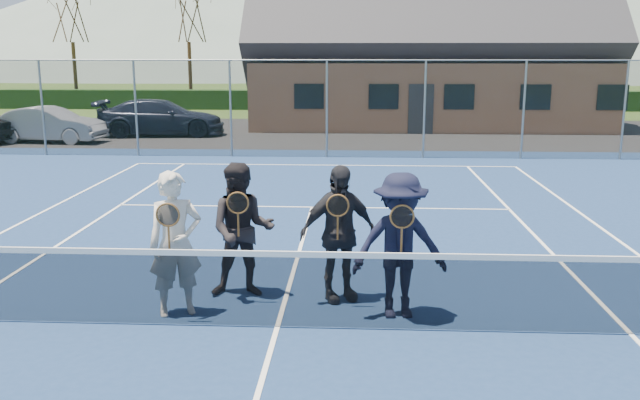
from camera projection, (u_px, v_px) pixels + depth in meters
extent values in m
plane|color=#334D1B|center=(334.00, 134.00, 27.55)|extent=(220.00, 220.00, 0.00)
cube|color=navy|center=(277.00, 328.00, 8.04)|extent=(30.00, 30.00, 0.02)
cube|color=black|center=(236.00, 133.00, 27.76)|extent=(40.00, 12.00, 0.01)
cube|color=black|center=(341.00, 100.00, 39.15)|extent=(40.00, 1.20, 1.10)
cone|color=slate|center=(182.00, 13.00, 100.12)|extent=(110.00, 110.00, 18.00)
imported|color=#9C9EA5|center=(50.00, 125.00, 24.67)|extent=(4.04, 1.71, 1.30)
imported|color=black|center=(161.00, 118.00, 26.70)|extent=(5.13, 2.54, 1.43)
cube|color=white|center=(324.00, 165.00, 19.63)|extent=(10.97, 0.06, 0.01)
cube|color=white|center=(631.00, 335.00, 7.82)|extent=(0.06, 23.77, 0.01)
cube|color=white|center=(312.00, 207.00, 14.28)|extent=(8.23, 0.06, 0.01)
cube|color=white|center=(277.00, 327.00, 8.03)|extent=(0.06, 12.80, 0.01)
cube|color=black|center=(277.00, 291.00, 7.94)|extent=(11.60, 0.02, 0.88)
cube|color=white|center=(276.00, 254.00, 7.84)|extent=(11.60, 0.03, 0.07)
cylinder|color=slate|center=(42.00, 108.00, 21.36)|extent=(0.07, 0.07, 3.00)
cylinder|color=slate|center=(136.00, 109.00, 21.20)|extent=(0.07, 0.07, 3.00)
cylinder|color=slate|center=(231.00, 109.00, 21.05)|extent=(0.07, 0.07, 3.00)
cylinder|color=slate|center=(327.00, 110.00, 20.89)|extent=(0.07, 0.07, 3.00)
cylinder|color=slate|center=(424.00, 110.00, 20.74)|extent=(0.07, 0.07, 3.00)
cylinder|color=slate|center=(524.00, 110.00, 20.58)|extent=(0.07, 0.07, 3.00)
cylinder|color=slate|center=(624.00, 111.00, 20.43)|extent=(0.07, 0.07, 3.00)
cube|color=black|center=(327.00, 110.00, 20.89)|extent=(30.00, 0.03, 3.00)
cylinder|color=slate|center=(327.00, 60.00, 20.57)|extent=(30.00, 0.04, 0.04)
cube|color=#9E6B4C|center=(424.00, 93.00, 30.95)|extent=(15.00, 8.00, 2.80)
cube|color=#2D2D33|center=(421.00, 109.00, 27.14)|extent=(1.00, 0.06, 2.00)
cube|color=black|center=(309.00, 96.00, 27.27)|extent=(1.20, 0.06, 1.00)
cube|color=black|center=(384.00, 97.00, 27.11)|extent=(1.20, 0.06, 1.00)
cube|color=black|center=(459.00, 97.00, 26.96)|extent=(1.20, 0.06, 1.00)
cube|color=black|center=(535.00, 97.00, 26.80)|extent=(1.20, 0.06, 1.00)
cube|color=black|center=(613.00, 97.00, 26.64)|extent=(1.20, 0.06, 1.00)
cylinder|color=#352513|center=(75.00, 75.00, 40.66)|extent=(0.22, 0.22, 3.85)
cylinder|color=#3D2616|center=(190.00, 75.00, 40.30)|extent=(0.22, 0.22, 3.85)
cylinder|color=#352513|center=(375.00, 75.00, 39.73)|extent=(0.22, 0.22, 3.85)
cylinder|color=#3A2415|center=(548.00, 76.00, 39.21)|extent=(0.22, 0.22, 3.85)
imported|color=beige|center=(175.00, 244.00, 8.29)|extent=(0.78, 0.67, 1.80)
torus|color=brown|center=(168.00, 215.00, 7.94)|extent=(0.29, 0.02, 0.29)
cylinder|color=black|center=(168.00, 215.00, 7.94)|extent=(0.25, 0.00, 0.25)
cylinder|color=brown|center=(169.00, 238.00, 8.00)|extent=(0.03, 0.03, 0.32)
imported|color=black|center=(242.00, 230.00, 8.93)|extent=(0.93, 0.75, 1.80)
torus|color=brown|center=(238.00, 203.00, 8.57)|extent=(0.29, 0.02, 0.29)
cylinder|color=black|center=(238.00, 203.00, 8.57)|extent=(0.25, 0.00, 0.25)
cylinder|color=brown|center=(238.00, 224.00, 8.63)|extent=(0.03, 0.03, 0.32)
imported|color=black|center=(338.00, 233.00, 8.78)|extent=(1.14, 0.84, 1.80)
torus|color=brown|center=(338.00, 206.00, 8.43)|extent=(0.29, 0.02, 0.29)
cylinder|color=black|center=(338.00, 206.00, 8.43)|extent=(0.25, 0.00, 0.25)
cylinder|color=brown|center=(338.00, 227.00, 8.48)|extent=(0.03, 0.03, 0.32)
imported|color=black|center=(400.00, 246.00, 8.21)|extent=(1.25, 0.83, 1.80)
torus|color=brown|center=(402.00, 217.00, 7.85)|extent=(0.29, 0.02, 0.29)
cylinder|color=black|center=(402.00, 217.00, 7.85)|extent=(0.25, 0.00, 0.25)
cylinder|color=brown|center=(401.00, 240.00, 7.91)|extent=(0.03, 0.03, 0.32)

